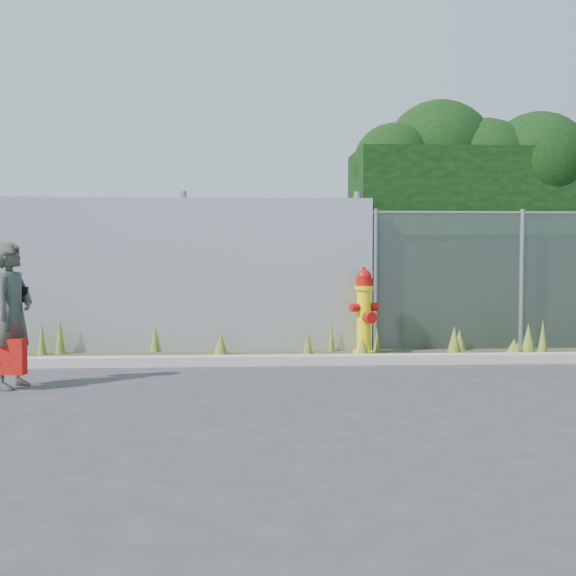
% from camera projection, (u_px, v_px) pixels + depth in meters
% --- Properties ---
extents(ground, '(80.00, 80.00, 0.00)m').
position_uv_depth(ground, '(325.00, 392.00, 7.38)').
color(ground, '#37373A').
rests_on(ground, ground).
extents(curb, '(16.00, 0.22, 0.12)m').
position_uv_depth(curb, '(310.00, 360.00, 9.17)').
color(curb, '#AEA69D').
rests_on(curb, ground).
extents(weed_strip, '(16.00, 1.35, 0.55)m').
position_uv_depth(weed_strip, '(327.00, 347.00, 9.86)').
color(weed_strip, '#403B24').
rests_on(weed_strip, ground).
extents(corrugated_fence, '(8.50, 0.21, 2.30)m').
position_uv_depth(corrugated_fence, '(73.00, 275.00, 10.14)').
color(corrugated_fence, '#AAABB1').
rests_on(corrugated_fence, ground).
extents(hedge, '(7.34, 2.05, 3.86)m').
position_uv_depth(hedge, '(566.00, 211.00, 11.54)').
color(hedge, black).
rests_on(hedge, ground).
extents(fire_hydrant, '(0.41, 0.37, 1.22)m').
position_uv_depth(fire_hydrant, '(364.00, 313.00, 9.95)').
color(fire_hydrant, yellow).
rests_on(fire_hydrant, ground).
extents(woman, '(0.49, 0.63, 1.54)m').
position_uv_depth(woman, '(13.00, 315.00, 7.60)').
color(woman, '#0F644F').
rests_on(woman, ground).
extents(red_tote_bag, '(0.34, 0.12, 0.44)m').
position_uv_depth(red_tote_bag, '(9.00, 357.00, 7.47)').
color(red_tote_bag, '#A0090B').
extents(black_shoulder_bag, '(0.22, 0.09, 0.17)m').
position_uv_depth(black_shoulder_bag, '(17.00, 295.00, 7.77)').
color(black_shoulder_bag, black).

